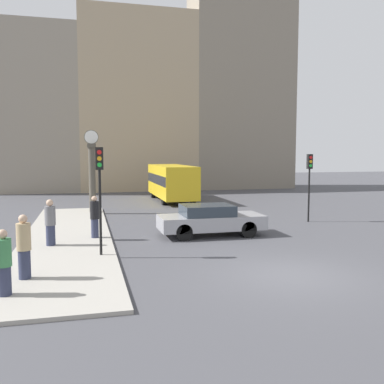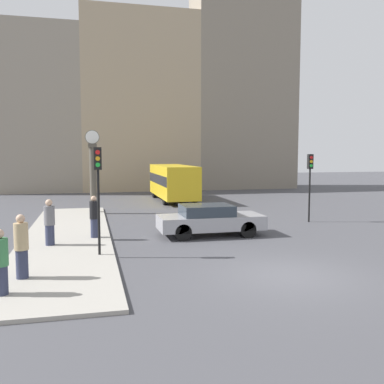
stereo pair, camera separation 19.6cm
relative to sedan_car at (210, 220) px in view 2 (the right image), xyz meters
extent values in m
plane|color=#47474C|center=(0.58, -6.38, -0.70)|extent=(120.00, 120.00, 0.00)
cube|color=#A39E93|center=(-6.02, 0.82, -0.65)|extent=(3.54, 18.39, 0.11)
cube|color=gray|center=(-9.94, 24.19, 6.82)|extent=(8.58, 5.00, 15.04)
cube|color=tan|center=(-0.18, 24.19, 7.68)|extent=(10.95, 5.00, 16.77)
cube|color=gray|center=(10.34, 24.19, 9.00)|extent=(10.09, 5.00, 19.41)
cube|color=#9E9EA3|center=(0.04, 0.00, -0.11)|extent=(4.53, 1.89, 0.60)
cube|color=#2D3842|center=(-0.14, 0.00, 0.42)|extent=(2.18, 1.70, 0.45)
cylinder|color=black|center=(1.45, 0.84, -0.35)|extent=(0.70, 0.22, 0.70)
cylinder|color=black|center=(1.45, -0.84, -0.35)|extent=(0.70, 0.22, 0.70)
cylinder|color=black|center=(-1.36, 0.84, -0.35)|extent=(0.70, 0.22, 0.70)
cylinder|color=black|center=(-1.36, -0.84, -0.35)|extent=(0.70, 0.22, 0.70)
cube|color=gold|center=(1.05, 13.78, 0.80)|extent=(2.35, 8.08, 2.29)
cube|color=#1E232D|center=(1.05, 13.78, 0.94)|extent=(2.37, 7.92, 0.69)
cylinder|color=black|center=(2.09, 16.28, -0.25)|extent=(0.28, 0.90, 0.90)
cylinder|color=black|center=(0.02, 16.28, -0.25)|extent=(0.28, 0.90, 0.90)
cylinder|color=black|center=(2.09, 11.27, -0.25)|extent=(0.28, 0.90, 0.90)
cylinder|color=black|center=(0.02, 11.27, -0.25)|extent=(0.28, 0.90, 0.90)
cylinder|color=black|center=(-4.76, -2.91, 0.86)|extent=(0.09, 0.09, 2.91)
cube|color=black|center=(-4.76, -2.91, 2.70)|extent=(0.26, 0.20, 0.76)
cylinder|color=red|center=(-4.76, -3.03, 2.91)|extent=(0.15, 0.04, 0.15)
cylinder|color=orange|center=(-4.76, -3.03, 2.70)|extent=(0.15, 0.04, 0.15)
cylinder|color=green|center=(-4.76, -3.03, 2.49)|extent=(0.15, 0.04, 0.15)
cylinder|color=black|center=(6.05, 2.34, 0.68)|extent=(0.09, 0.09, 2.77)
cube|color=black|center=(6.05, 2.34, 2.44)|extent=(0.26, 0.20, 0.76)
cylinder|color=red|center=(6.05, 2.22, 2.65)|extent=(0.15, 0.04, 0.15)
cylinder|color=orange|center=(6.05, 2.22, 2.44)|extent=(0.15, 0.04, 0.15)
cylinder|color=green|center=(6.05, 2.22, 2.23)|extent=(0.15, 0.04, 0.15)
cylinder|color=#4C473D|center=(-4.84, 8.10, 1.30)|extent=(0.38, 0.38, 3.79)
cube|color=#4C473D|center=(-4.84, 8.10, 3.31)|extent=(0.50, 0.50, 0.23)
cylinder|color=#4C473D|center=(-4.84, 8.10, 3.81)|extent=(0.82, 0.04, 0.82)
cylinder|color=white|center=(-4.84, 8.10, 3.81)|extent=(0.76, 0.06, 0.76)
cylinder|color=#2D334C|center=(-6.55, -0.92, -0.21)|extent=(0.34, 0.34, 0.77)
cylinder|color=slate|center=(-6.55, -0.92, 0.53)|extent=(0.40, 0.40, 0.72)
sphere|color=tan|center=(-6.55, -0.92, 1.02)|extent=(0.26, 0.26, 0.26)
cylinder|color=#2D334C|center=(-6.92, -5.25, -0.19)|extent=(0.33, 0.33, 0.80)
cylinder|color=tan|center=(-6.92, -5.25, 0.58)|extent=(0.39, 0.39, 0.75)
sphere|color=tan|center=(-6.92, -5.25, 1.08)|extent=(0.24, 0.24, 0.24)
cylinder|color=#2D334C|center=(-4.89, 0.20, -0.21)|extent=(0.30, 0.30, 0.78)
cylinder|color=black|center=(-4.89, 0.20, 0.54)|extent=(0.36, 0.36, 0.72)
sphere|color=tan|center=(-4.89, 0.20, 1.02)|extent=(0.23, 0.23, 0.23)
cylinder|color=#2D334C|center=(-7.21, -6.61, -0.23)|extent=(0.33, 0.33, 0.73)
cylinder|color=#387A47|center=(-7.21, -6.61, 0.47)|extent=(0.39, 0.39, 0.68)
camera|label=1|loc=(-5.23, -17.63, 2.89)|focal=40.00mm
camera|label=2|loc=(-5.04, -17.68, 2.89)|focal=40.00mm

